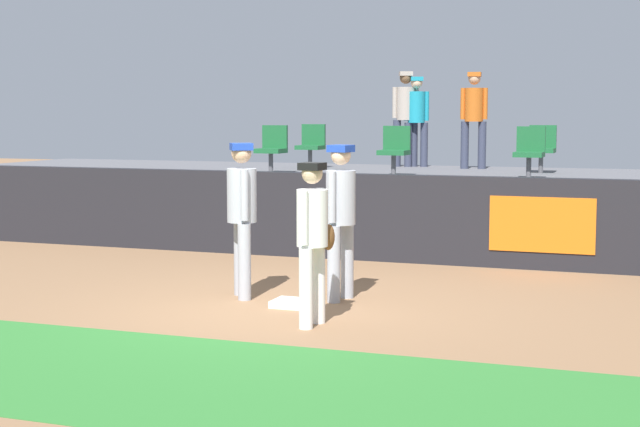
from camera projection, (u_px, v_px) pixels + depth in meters
name	position (u px, v px, depth m)	size (l,w,h in m)	color
ground_plane	(276.00, 307.00, 11.32)	(60.00, 60.00, 0.00)	#846042
grass_foreground_strip	(138.00, 374.00, 8.41)	(18.00, 2.80, 0.01)	#2D722D
first_base	(291.00, 303.00, 11.36)	(0.40, 0.40, 0.08)	white
player_fielder_home	(313.00, 232.00, 10.23)	(0.36, 0.54, 1.74)	white
player_runner_visitor	(242.00, 209.00, 11.81)	(0.50, 0.50, 1.90)	#9EA3AD
player_coach_visitor	(341.00, 211.00, 11.64)	(0.41, 0.52, 1.88)	#9EA3AD
field_wall	(374.00, 217.00, 14.87)	(18.00, 0.26, 1.33)	black
bleacher_platform	(416.00, 206.00, 17.28)	(18.00, 4.80, 1.21)	#59595E
seat_front_left	(272.00, 146.00, 16.89)	(0.46, 0.44, 0.84)	#4C4C51
seat_front_center	(395.00, 148.00, 16.14)	(0.47, 0.44, 0.84)	#4C4C51
seat_front_right	(530.00, 150.00, 15.38)	(0.45, 0.44, 0.84)	#4C4C51
seat_back_left	(311.00, 143.00, 18.56)	(0.47, 0.44, 0.84)	#4C4C51
seat_back_right	(542.00, 146.00, 17.07)	(0.47, 0.44, 0.84)	#4C4C51
spectator_hooded	(416.00, 115.00, 18.98)	(0.47, 0.43, 1.76)	#33384C
spectator_capped	(474.00, 113.00, 18.27)	(0.51, 0.39, 1.82)	#33384C
spectator_casual	(406.00, 112.00, 19.06)	(0.49, 0.46, 1.86)	#33384C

